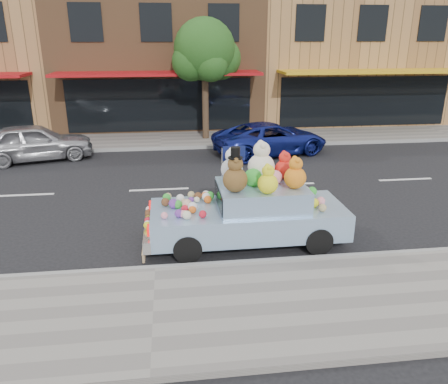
{
  "coord_description": "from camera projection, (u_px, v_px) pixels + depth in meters",
  "views": [
    {
      "loc": [
        0.4,
        -12.75,
        4.42
      ],
      "look_at": [
        1.51,
        -3.94,
        1.25
      ],
      "focal_mm": 35.0,
      "sensor_mm": 36.0,
      "label": 1
    }
  ],
  "objects": [
    {
      "name": "street_tree",
      "position": [
        205.0,
        55.0,
        18.47
      ],
      "size": [
        3.0,
        2.7,
        5.22
      ],
      "color": "#38281C",
      "rests_on": "ground"
    },
    {
      "name": "near_kerb",
      "position": [
        155.0,
        269.0,
        8.66
      ],
      "size": [
        60.0,
        0.12,
        0.13
      ],
      "primitive_type": "cube",
      "color": "gray",
      "rests_on": "ground"
    },
    {
      "name": "storefront_mid",
      "position": [
        159.0,
        52.0,
        23.31
      ],
      "size": [
        10.0,
        9.8,
        7.3
      ],
      "color": "brown",
      "rests_on": "ground"
    },
    {
      "name": "ground",
      "position": [
        159.0,
        190.0,
        13.35
      ],
      "size": [
        120.0,
        120.0,
        0.0
      ],
      "primitive_type": "plane",
      "color": "black",
      "rests_on": "ground"
    },
    {
      "name": "art_car",
      "position": [
        250.0,
        208.0,
        9.73
      ],
      "size": [
        4.49,
        1.79,
        2.31
      ],
      "rotation": [
        0.0,
        0.0,
        0.01
      ],
      "color": "black",
      "rests_on": "ground"
    },
    {
      "name": "car_silver",
      "position": [
        35.0,
        142.0,
        16.28
      ],
      "size": [
        4.41,
        2.7,
        1.4
      ],
      "primitive_type": "imported",
      "rotation": [
        0.0,
        0.0,
        1.84
      ],
      "color": "#B3B4B8",
      "rests_on": "ground"
    },
    {
      "name": "storefront_right",
      "position": [
        338.0,
        51.0,
        24.49
      ],
      "size": [
        10.0,
        9.8,
        7.3
      ],
      "color": "#A87846",
      "rests_on": "ground"
    },
    {
      "name": "near_sidewalk",
      "position": [
        153.0,
        314.0,
        7.26
      ],
      "size": [
        60.0,
        3.0,
        0.12
      ],
      "primitive_type": "cube",
      "color": "gray",
      "rests_on": "ground"
    },
    {
      "name": "far_kerb",
      "position": [
        161.0,
        148.0,
        18.0
      ],
      "size": [
        60.0,
        0.12,
        0.13
      ],
      "primitive_type": "cube",
      "color": "gray",
      "rests_on": "ground"
    },
    {
      "name": "car_blue",
      "position": [
        271.0,
        138.0,
        17.2
      ],
      "size": [
        4.94,
        3.25,
        1.26
      ],
      "primitive_type": "imported",
      "rotation": [
        0.0,
        0.0,
        1.85
      ],
      "color": "navy",
      "rests_on": "ground"
    },
    {
      "name": "far_sidewalk",
      "position": [
        161.0,
        140.0,
        19.41
      ],
      "size": [
        60.0,
        3.0,
        0.12
      ],
      "primitive_type": "cube",
      "color": "gray",
      "rests_on": "ground"
    }
  ]
}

